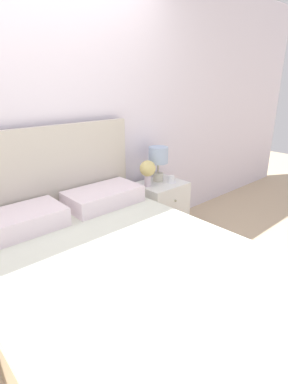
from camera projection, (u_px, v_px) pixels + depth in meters
The scene contains 7 objects.
ground_plane at pixel (58, 265), 2.72m from camera, with size 12.00×12.00×0.00m, color #CCB28E.
wall_back at pixel (37, 119), 2.32m from camera, with size 8.00×0.06×2.60m.
bed at pixel (122, 287), 1.95m from camera, with size 1.54×2.05×1.25m.
nightstand at pixel (160, 210), 3.15m from camera, with size 0.48×0.42×0.60m.
table_lamp at pixel (158, 158), 3.03m from camera, with size 0.20×0.20×0.36m.
flower_vase at pixel (148, 170), 2.90m from camera, with size 0.16×0.16×0.26m.
teacup at pixel (171, 180), 3.05m from camera, with size 0.11×0.11×0.07m.
Camera 1 is at (-0.97, -2.25, 1.58)m, focal length 28.00 mm.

